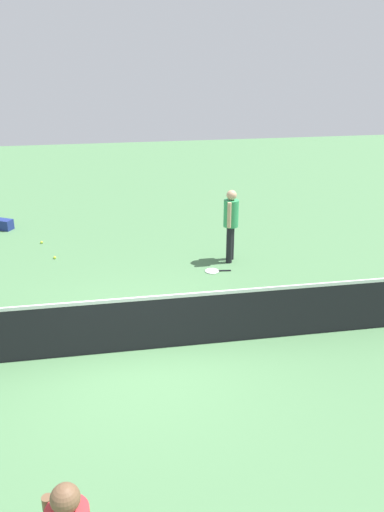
% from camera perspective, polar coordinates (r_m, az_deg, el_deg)
% --- Properties ---
extents(ground_plane, '(40.00, 40.00, 0.00)m').
position_cam_1_polar(ground_plane, '(8.99, -5.75, -10.00)').
color(ground_plane, '#4C7A4C').
extents(court_net, '(10.09, 0.09, 1.07)m').
position_cam_1_polar(court_net, '(8.74, -5.87, -7.21)').
color(court_net, '#4C4C51').
rests_on(court_net, ground_plane).
extents(player_near_side, '(0.45, 0.51, 1.70)m').
position_cam_1_polar(player_near_side, '(12.11, 4.21, 3.92)').
color(player_near_side, black).
rests_on(player_near_side, ground_plane).
extents(tennis_racket_near_player, '(0.60, 0.35, 0.03)m').
position_cam_1_polar(tennis_racket_near_player, '(11.84, 2.30, -1.62)').
color(tennis_racket_near_player, white).
rests_on(tennis_racket_near_player, ground_plane).
extents(tennis_ball_near_player, '(0.07, 0.07, 0.07)m').
position_cam_1_polar(tennis_ball_near_player, '(14.01, -15.88, 1.43)').
color(tennis_ball_near_player, '#C6E033').
rests_on(tennis_ball_near_player, ground_plane).
extents(tennis_ball_by_net, '(0.07, 0.07, 0.07)m').
position_cam_1_polar(tennis_ball_by_net, '(11.09, 8.31, -3.44)').
color(tennis_ball_by_net, '#C6E033').
rests_on(tennis_ball_by_net, ground_plane).
extents(tennis_ball_midcourt, '(0.07, 0.07, 0.07)m').
position_cam_1_polar(tennis_ball_midcourt, '(12.93, -14.56, -0.16)').
color(tennis_ball_midcourt, '#C6E033').
rests_on(tennis_ball_midcourt, ground_plane).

